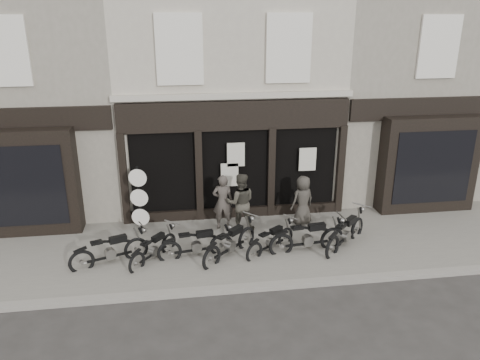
{
  "coord_description": "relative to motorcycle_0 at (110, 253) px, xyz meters",
  "views": [
    {
      "loc": [
        -1.83,
        -10.97,
        6.36
      ],
      "look_at": [
        -0.04,
        1.6,
        1.84
      ],
      "focal_mm": 35.0,
      "sensor_mm": 36.0,
      "label": 1
    }
  ],
  "objects": [
    {
      "name": "man_left",
      "position": [
        3.18,
        1.7,
        0.58
      ],
      "size": [
        0.7,
        0.52,
        1.73
      ],
      "primitive_type": "imported",
      "rotation": [
        0.0,
        0.0,
        2.95
      ],
      "color": "#443D37",
      "rests_on": "pavement"
    },
    {
      "name": "motorcycle_3",
      "position": [
        3.19,
        -0.03,
        0.01
      ],
      "size": [
        1.73,
        1.66,
        1.03
      ],
      "rotation": [
        0.0,
        0.0,
        0.75
      ],
      "color": "black",
      "rests_on": "ground"
    },
    {
      "name": "man_centre",
      "position": [
        3.68,
        1.48,
        0.63
      ],
      "size": [
        0.93,
        0.75,
        1.82
      ],
      "primitive_type": "imported",
      "rotation": [
        0.0,
        0.0,
        3.07
      ],
      "color": "#3C3931",
      "rests_on": "pavement"
    },
    {
      "name": "motorcycle_4",
      "position": [
        4.34,
        0.07,
        -0.04
      ],
      "size": [
        1.63,
        1.3,
        0.9
      ],
      "rotation": [
        0.0,
        0.0,
        0.63
      ],
      "color": "black",
      "rests_on": "ground"
    },
    {
      "name": "neighbour_left",
      "position": [
        -2.68,
        5.5,
        3.64
      ],
      "size": [
        5.6,
        6.73,
        8.34
      ],
      "color": "gray",
      "rests_on": "ground"
    },
    {
      "name": "kerb",
      "position": [
        3.67,
        -1.64,
        -0.34
      ],
      "size": [
        30.0,
        0.25,
        0.13
      ],
      "primitive_type": "cube",
      "color": "gray",
      "rests_on": "ground_plane"
    },
    {
      "name": "ground_plane",
      "position": [
        3.67,
        -0.39,
        -0.4
      ],
      "size": [
        90.0,
        90.0,
        0.0
      ],
      "primitive_type": "plane",
      "color": "#2D2B28",
      "rests_on": "ground"
    },
    {
      "name": "motorcycle_5",
      "position": [
        5.37,
        -0.04,
        0.02
      ],
      "size": [
        2.24,
        0.61,
        1.07
      ],
      "rotation": [
        0.0,
        0.0,
        0.12
      ],
      "color": "black",
      "rests_on": "ground"
    },
    {
      "name": "motorcycle_2",
      "position": [
        2.28,
        0.06,
        -0.0
      ],
      "size": [
        2.09,
        0.63,
        1.01
      ],
      "rotation": [
        0.0,
        0.0,
        0.15
      ],
      "color": "black",
      "rests_on": "ground"
    },
    {
      "name": "man_right",
      "position": [
        5.66,
        1.67,
        0.5
      ],
      "size": [
        0.9,
        0.74,
        1.57
      ],
      "primitive_type": "imported",
      "rotation": [
        0.0,
        0.0,
        3.51
      ],
      "color": "#37332E",
      "rests_on": "pavement"
    },
    {
      "name": "pavement",
      "position": [
        3.67,
        0.51,
        -0.34
      ],
      "size": [
        30.0,
        4.2,
        0.12
      ],
      "primitive_type": "cube",
      "color": "slate",
      "rests_on": "ground_plane"
    },
    {
      "name": "motorcycle_0",
      "position": [
        0.0,
        0.0,
        0.0
      ],
      "size": [
        2.01,
        1.03,
        1.01
      ],
      "rotation": [
        0.0,
        0.0,
        0.37
      ],
      "color": "black",
      "rests_on": "ground"
    },
    {
      "name": "central_building",
      "position": [
        3.67,
        5.56,
        3.68
      ],
      "size": [
        7.3,
        6.22,
        8.34
      ],
      "color": "#B9B39F",
      "rests_on": "ground"
    },
    {
      "name": "motorcycle_1",
      "position": [
        1.13,
        0.05,
        -0.04
      ],
      "size": [
        1.36,
        1.58,
        0.9
      ],
      "rotation": [
        0.0,
        0.0,
        0.89
      ],
      "color": "black",
      "rests_on": "ground"
    },
    {
      "name": "neighbour_right",
      "position": [
        10.02,
        5.5,
        3.64
      ],
      "size": [
        5.6,
        6.73,
        8.34
      ],
      "color": "gray",
      "rests_on": "ground"
    },
    {
      "name": "advert_sign_post",
      "position": [
        0.7,
        1.76,
        0.67
      ],
      "size": [
        0.53,
        0.35,
        2.2
      ],
      "rotation": [
        0.0,
        0.0,
        -0.19
      ],
      "color": "black",
      "rests_on": "ground"
    },
    {
      "name": "motorcycle_6",
      "position": [
        6.51,
        0.09,
        0.02
      ],
      "size": [
        1.78,
        1.71,
        1.06
      ],
      "rotation": [
        0.0,
        0.0,
        0.76
      ],
      "color": "black",
      "rests_on": "ground"
    }
  ]
}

